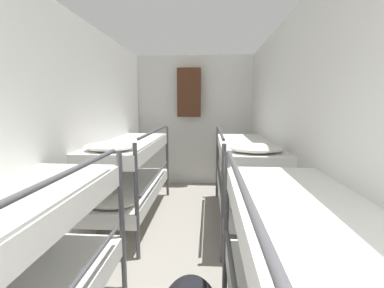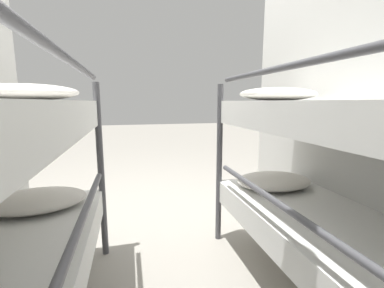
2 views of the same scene
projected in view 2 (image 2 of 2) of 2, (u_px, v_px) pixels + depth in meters
name	position (u px, v px, depth m)	size (l,w,h in m)	color
ground_plane	(157.00, 214.00, 2.50)	(20.00, 20.00, 0.00)	gray
bunk_stack_left_near	(354.00, 183.00, 1.17)	(0.69, 1.93, 1.24)	#4C4C51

